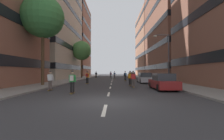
% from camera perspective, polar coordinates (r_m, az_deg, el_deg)
% --- Properties ---
extents(ground_plane, '(161.06, 161.06, 0.00)m').
position_cam_1_polar(ground_plane, '(36.05, 0.15, -3.25)').
color(ground_plane, '#333335').
extents(sidewalk_left, '(3.60, 73.82, 0.14)m').
position_cam_1_polar(sidewalk_left, '(40.28, -11.22, -2.85)').
color(sidewalk_left, gray).
rests_on(sidewalk_left, ground_plane).
extents(sidewalk_right, '(3.60, 73.82, 0.14)m').
position_cam_1_polar(sidewalk_right, '(40.11, 11.69, -2.86)').
color(sidewalk_right, gray).
rests_on(sidewalk_right, ground_plane).
extents(lane_markings, '(0.16, 62.20, 0.01)m').
position_cam_1_polar(lane_markings, '(37.21, 0.17, -3.16)').
color(lane_markings, silver).
rests_on(lane_markings, ground_plane).
extents(building_left_mid, '(14.92, 22.94, 32.06)m').
position_cam_1_polar(building_left_mid, '(45.39, -23.24, 18.02)').
color(building_left_mid, '#B2A893').
rests_on(building_left_mid, ground_plane).
extents(building_left_far, '(14.92, 17.76, 26.68)m').
position_cam_1_polar(building_left_far, '(64.84, -15.17, 9.89)').
color(building_left_far, brown).
rests_on(building_left_far, ground_plane).
extents(building_right_mid, '(14.92, 21.87, 37.05)m').
position_cam_1_polar(building_right_mid, '(45.92, 23.84, 21.12)').
color(building_right_mid, brown).
rests_on(building_right_mid, ground_plane).
extents(building_right_far, '(14.92, 21.18, 23.41)m').
position_cam_1_polar(building_right_far, '(64.33, 16.09, 8.50)').
color(building_right_far, '#9E6B51').
rests_on(building_right_far, ground_plane).
extents(parked_car_near, '(1.82, 4.40, 1.52)m').
position_cam_1_polar(parked_car_near, '(24.82, 11.40, -2.84)').
color(parked_car_near, '#B2B7BF').
rests_on(parked_car_near, ground_plane).
extents(parked_car_mid, '(1.82, 4.40, 1.52)m').
position_cam_1_polar(parked_car_mid, '(43.27, 6.87, -1.87)').
color(parked_car_mid, '#B2B7BF').
rests_on(parked_car_mid, ground_plane).
extents(parked_car_far, '(1.82, 4.40, 1.52)m').
position_cam_1_polar(parked_car_far, '(15.89, 17.50, -4.11)').
color(parked_car_far, maroon).
rests_on(parked_car_far, ground_plane).
extents(street_tree_near, '(4.87, 4.87, 9.38)m').
position_cam_1_polar(street_tree_near, '(42.46, -10.67, 6.71)').
color(street_tree_near, '#4C3823').
rests_on(street_tree_near, sidewalk_left).
extents(street_tree_mid, '(4.92, 4.92, 10.46)m').
position_cam_1_polar(street_tree_mid, '(21.62, -23.13, 16.73)').
color(street_tree_mid, '#4C3823').
rests_on(street_tree_mid, sidewalk_left).
extents(streetlamp_right, '(2.13, 0.30, 6.50)m').
position_cam_1_polar(streetlamp_right, '(22.65, 18.44, 5.67)').
color(streetlamp_right, '#3F3F44').
rests_on(streetlamp_right, sidewalk_right).
extents(skater_0, '(0.56, 0.92, 1.78)m').
position_cam_1_polar(skater_0, '(22.63, -8.69, -2.26)').
color(skater_0, brown).
rests_on(skater_0, ground_plane).
extents(skater_1, '(0.56, 0.92, 1.78)m').
position_cam_1_polar(skater_1, '(29.71, 4.69, -1.86)').
color(skater_1, brown).
rests_on(skater_1, ground_plane).
extents(skater_2, '(0.54, 0.91, 1.78)m').
position_cam_1_polar(skater_2, '(15.44, -20.90, -3.14)').
color(skater_2, brown).
rests_on(skater_2, ground_plane).
extents(skater_3, '(0.54, 0.91, 1.78)m').
position_cam_1_polar(skater_3, '(43.24, -5.62, -1.45)').
color(skater_3, brown).
rests_on(skater_3, ground_plane).
extents(skater_4, '(0.53, 0.90, 1.78)m').
position_cam_1_polar(skater_4, '(39.39, 0.89, -1.54)').
color(skater_4, brown).
rests_on(skater_4, ground_plane).
extents(skater_5, '(0.54, 0.91, 1.78)m').
position_cam_1_polar(skater_5, '(17.49, 7.46, -2.87)').
color(skater_5, brown).
rests_on(skater_5, ground_plane).
extents(skater_6, '(0.56, 0.92, 1.78)m').
position_cam_1_polar(skater_6, '(43.98, -0.46, -1.44)').
color(skater_6, brown).
rests_on(skater_6, ground_plane).
extents(skater_7, '(0.56, 0.92, 1.78)m').
position_cam_1_polar(skater_7, '(19.63, 6.40, -2.62)').
color(skater_7, brown).
rests_on(skater_7, ground_plane).
extents(skater_8, '(0.53, 0.90, 1.78)m').
position_cam_1_polar(skater_8, '(12.78, -13.81, -3.58)').
color(skater_8, brown).
rests_on(skater_8, ground_plane).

